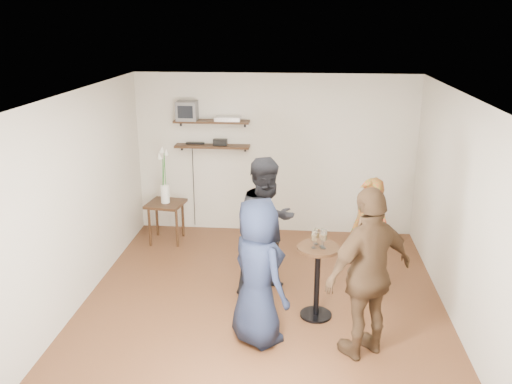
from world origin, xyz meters
TOP-DOWN VIEW (x-y plane):
  - room at (0.00, 0.00)m, footprint 4.58×5.08m
  - shelf_upper at (-1.00, 2.38)m, footprint 1.20×0.25m
  - shelf_lower at (-1.00, 2.38)m, footprint 1.20×0.25m
  - crt_monitor at (-1.39, 2.38)m, footprint 0.32×0.30m
  - dvd_deck at (-0.74, 2.38)m, footprint 0.40×0.24m
  - radio at (-0.87, 2.38)m, footprint 0.22×0.10m
  - power_strip at (-1.28, 2.42)m, footprint 0.30×0.05m
  - side_table at (-1.68, 1.87)m, footprint 0.61×0.61m
  - vase_lilies at (-1.68, 1.87)m, footprint 0.19×0.19m
  - drinks_table at (0.66, -0.23)m, footprint 0.49×0.49m
  - wine_glass_fl at (0.61, -0.28)m, footprint 0.07×0.07m
  - wine_glass_fr at (0.71, -0.27)m, footprint 0.07×0.07m
  - wine_glass_bl at (0.63, -0.16)m, footprint 0.06×0.06m
  - wine_glass_br at (0.70, -0.22)m, footprint 0.07×0.07m
  - person_plaid at (1.30, 0.34)m, footprint 0.66×0.67m
  - person_dark at (0.03, 0.35)m, footprint 1.09×1.10m
  - person_navy at (0.01, -0.79)m, footprint 0.92×0.95m
  - person_brown at (1.15, -0.93)m, footprint 1.14×0.99m

SIDE VIEW (x-z plane):
  - side_table at x=-1.68m, z-range 0.22..0.86m
  - drinks_table at x=0.66m, z-range 0.13..1.03m
  - person_plaid at x=1.30m, z-range 0.00..1.56m
  - person_navy at x=0.01m, z-range 0.00..1.65m
  - person_dark at x=0.03m, z-range 0.00..1.80m
  - person_brown at x=1.15m, z-range 0.00..1.84m
  - vase_lilies at x=-1.68m, z-range 0.47..1.41m
  - wine_glass_bl at x=0.63m, z-range 0.93..1.12m
  - wine_glass_fl at x=0.61m, z-range 0.94..1.14m
  - wine_glass_br at x=0.70m, z-range 0.94..1.15m
  - wine_glass_fr at x=0.71m, z-range 0.94..1.16m
  - room at x=0.00m, z-range -0.04..2.64m
  - shelf_lower at x=-1.00m, z-range 1.43..1.47m
  - power_strip at x=-1.28m, z-range 1.47..1.50m
  - radio at x=-0.87m, z-range 1.47..1.57m
  - shelf_upper at x=-1.00m, z-range 1.83..1.87m
  - dvd_deck at x=-0.74m, z-range 1.87..1.93m
  - crt_monitor at x=-1.39m, z-range 1.87..2.17m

